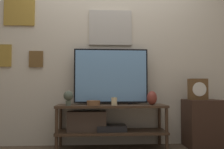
{
  "coord_description": "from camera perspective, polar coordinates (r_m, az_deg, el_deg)",
  "views": [
    {
      "loc": [
        -0.21,
        -3.03,
        0.75
      ],
      "look_at": [
        0.01,
        0.25,
        0.92
      ],
      "focal_mm": 42.0,
      "sensor_mm": 36.0,
      "label": 1
    }
  ],
  "objects": [
    {
      "name": "wall_back",
      "position": [
        3.59,
        -0.5,
        6.73
      ],
      "size": [
        6.4,
        0.08,
        2.7
      ],
      "color": "beige",
      "rests_on": "ground_plane"
    },
    {
      "name": "media_console",
      "position": [
        3.31,
        -2.13,
        -10.08
      ],
      "size": [
        1.36,
        0.41,
        0.54
      ],
      "color": "#422D1E",
      "rests_on": "ground_plane"
    },
    {
      "name": "television",
      "position": [
        3.38,
        -0.3,
        -0.31
      ],
      "size": [
        0.95,
        0.05,
        0.72
      ],
      "color": "black",
      "rests_on": "media_console"
    },
    {
      "name": "vase_urn_stoneware",
      "position": [
        3.33,
        8.68,
        -5.06
      ],
      "size": [
        0.13,
        0.13,
        0.17
      ],
      "color": "brown",
      "rests_on": "media_console"
    },
    {
      "name": "vase_wide_bowl",
      "position": [
        3.18,
        -4.06,
        -6.2
      ],
      "size": [
        0.16,
        0.16,
        0.06
      ],
      "color": "brown",
      "rests_on": "media_console"
    },
    {
      "name": "candle_jar",
      "position": [
        3.18,
        0.48,
        -5.87
      ],
      "size": [
        0.07,
        0.07,
        0.1
      ],
      "color": "beige",
      "rests_on": "media_console"
    },
    {
      "name": "decorative_bust",
      "position": [
        3.18,
        -9.49,
        -4.78
      ],
      "size": [
        0.12,
        0.12,
        0.18
      ],
      "color": "#4C5647",
      "rests_on": "media_console"
    },
    {
      "name": "side_table",
      "position": [
        3.59,
        19.19,
        -10.01
      ],
      "size": [
        0.44,
        0.41,
        0.6
      ],
      "color": "#382319",
      "rests_on": "ground_plane"
    },
    {
      "name": "mantel_clock",
      "position": [
        3.53,
        18.18,
        -3.06
      ],
      "size": [
        0.24,
        0.11,
        0.27
      ],
      "color": "brown",
      "rests_on": "side_table"
    }
  ]
}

